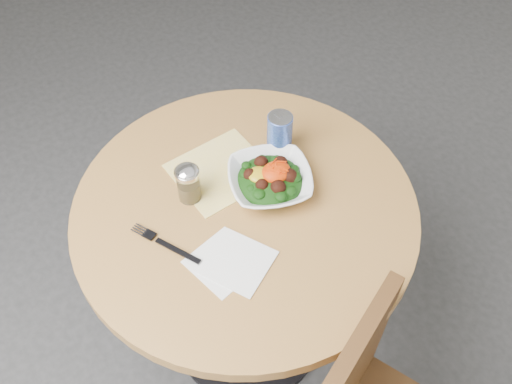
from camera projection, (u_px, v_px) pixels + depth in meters
ground at (248, 331)px, 2.06m from camera, size 6.00×6.00×0.00m
table at (246, 247)px, 1.63m from camera, size 0.90×0.90×0.75m
cloth_napkin at (221, 171)px, 1.55m from camera, size 0.25×0.23×0.00m
paper_napkins at (231, 262)px, 1.37m from camera, size 0.21×0.21×0.00m
salad_bowl at (270, 180)px, 1.49m from camera, size 0.28×0.28×0.08m
fork at (163, 243)px, 1.40m from camera, size 0.10×0.19×0.00m
spice_shaker at (188, 183)px, 1.45m from camera, size 0.06×0.06×0.11m
beverage_can at (280, 134)px, 1.55m from camera, size 0.07×0.07×0.13m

